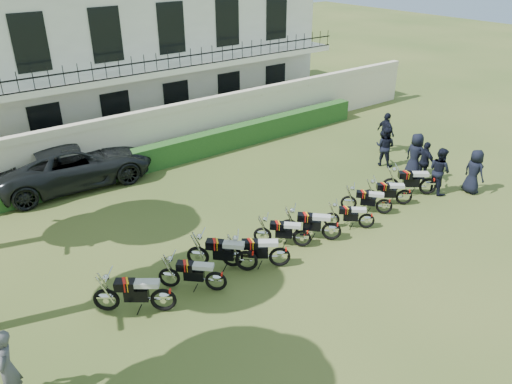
# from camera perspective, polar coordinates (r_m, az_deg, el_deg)

# --- Properties ---
(ground) EXTENTS (100.00, 100.00, 0.00)m
(ground) POSITION_cam_1_polar(r_m,az_deg,el_deg) (16.53, 3.55, -4.45)
(ground) COLOR #364E1F
(ground) RESTS_ON ground
(perimeter_wall) EXTENTS (30.00, 0.35, 2.30)m
(perimeter_wall) POSITION_cam_1_polar(r_m,az_deg,el_deg) (22.12, -9.90, 6.87)
(perimeter_wall) COLOR beige
(perimeter_wall) RESTS_ON ground
(hedge) EXTENTS (18.00, 0.60, 1.00)m
(hedge) POSITION_cam_1_polar(r_m,az_deg,el_deg) (22.14, -6.50, 5.26)
(hedge) COLOR #174018
(hedge) RESTS_ON ground
(building) EXTENTS (20.40, 9.60, 7.40)m
(building) POSITION_cam_1_polar(r_m,az_deg,el_deg) (26.77, -16.53, 15.30)
(building) COLOR white
(building) RESTS_ON ground
(motorcycle_0) EXTENTS (1.77, 1.36, 1.16)m
(motorcycle_0) POSITION_cam_1_polar(r_m,az_deg,el_deg) (13.11, -10.58, -11.45)
(motorcycle_0) COLOR black
(motorcycle_0) RESTS_ON ground
(motorcycle_1) EXTENTS (1.44, 1.39, 1.04)m
(motorcycle_1) POSITION_cam_1_polar(r_m,az_deg,el_deg) (13.64, -4.60, -9.61)
(motorcycle_1) COLOR black
(motorcycle_1) RESTS_ON ground
(motorcycle_2) EXTENTS (1.54, 1.57, 1.14)m
(motorcycle_2) POSITION_cam_1_polar(r_m,az_deg,el_deg) (14.32, -1.09, -7.31)
(motorcycle_2) COLOR black
(motorcycle_2) RESTS_ON ground
(motorcycle_3) EXTENTS (1.66, 1.25, 1.09)m
(motorcycle_3) POSITION_cam_1_polar(r_m,az_deg,el_deg) (14.54, 2.74, -6.89)
(motorcycle_3) COLOR black
(motorcycle_3) RESTS_ON ground
(motorcycle_4) EXTENTS (1.35, 1.33, 0.99)m
(motorcycle_4) POSITION_cam_1_polar(r_m,az_deg,el_deg) (15.50, 5.31, -4.84)
(motorcycle_4) COLOR black
(motorcycle_4) RESTS_ON ground
(motorcycle_5) EXTENTS (1.45, 1.47, 1.07)m
(motorcycle_5) POSITION_cam_1_polar(r_m,az_deg,el_deg) (15.92, 8.66, -3.97)
(motorcycle_5) COLOR black
(motorcycle_5) RESTS_ON ground
(motorcycle_6) EXTENTS (1.33, 1.16, 0.92)m
(motorcycle_6) POSITION_cam_1_polar(r_m,az_deg,el_deg) (16.82, 12.56, -2.84)
(motorcycle_6) COLOR black
(motorcycle_6) RESTS_ON ground
(motorcycle_7) EXTENTS (1.25, 1.39, 0.97)m
(motorcycle_7) POSITION_cam_1_polar(r_m,az_deg,el_deg) (17.82, 14.49, -1.19)
(motorcycle_7) COLOR black
(motorcycle_7) RESTS_ON ground
(motorcycle_8) EXTENTS (1.51, 1.20, 1.01)m
(motorcycle_8) POSITION_cam_1_polar(r_m,az_deg,el_deg) (18.64, 16.62, -0.15)
(motorcycle_8) COLOR black
(motorcycle_8) RESTS_ON ground
(motorcycle_9) EXTENTS (1.70, 1.35, 1.13)m
(motorcycle_9) POSITION_cam_1_polar(r_m,az_deg,el_deg) (19.64, 19.13, 1.06)
(motorcycle_9) COLOR black
(motorcycle_9) RESTS_ON ground
(suv) EXTENTS (6.10, 3.08, 1.65)m
(suv) POSITION_cam_1_polar(r_m,az_deg,el_deg) (20.57, -20.12, 3.01)
(suv) COLOR black
(suv) RESTS_ON ground
(inspector) EXTENTS (0.64, 0.77, 1.83)m
(inspector) POSITION_cam_1_polar(r_m,az_deg,el_deg) (11.67, -26.59, -17.64)
(inspector) COLOR #56575B
(inspector) RESTS_ON ground
(officer_0) EXTENTS (0.68, 0.92, 1.71)m
(officer_0) POSITION_cam_1_polar(r_m,az_deg,el_deg) (20.32, 23.65, 2.16)
(officer_0) COLOR black
(officer_0) RESTS_ON ground
(officer_1) EXTENTS (0.84, 0.99, 1.79)m
(officer_1) POSITION_cam_1_polar(r_m,az_deg,el_deg) (19.83, 20.23, 2.32)
(officer_1) COLOR black
(officer_1) RESTS_ON ground
(officer_2) EXTENTS (0.52, 1.00, 1.63)m
(officer_2) POSITION_cam_1_polar(r_m,az_deg,el_deg) (20.65, 18.73, 3.29)
(officer_2) COLOR black
(officer_2) RESTS_ON ground
(officer_3) EXTENTS (0.60, 0.90, 1.81)m
(officer_3) POSITION_cam_1_polar(r_m,az_deg,el_deg) (20.96, 17.74, 4.05)
(officer_3) COLOR black
(officer_3) RESTS_ON ground
(officer_4) EXTENTS (0.88, 0.99, 1.69)m
(officer_4) POSITION_cam_1_polar(r_m,az_deg,el_deg) (21.66, 14.54, 5.04)
(officer_4) COLOR black
(officer_4) RESTS_ON ground
(officer_5) EXTENTS (0.63, 1.12, 1.80)m
(officer_5) POSITION_cam_1_polar(r_m,az_deg,el_deg) (23.15, 14.60, 6.60)
(officer_5) COLOR black
(officer_5) RESTS_ON ground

